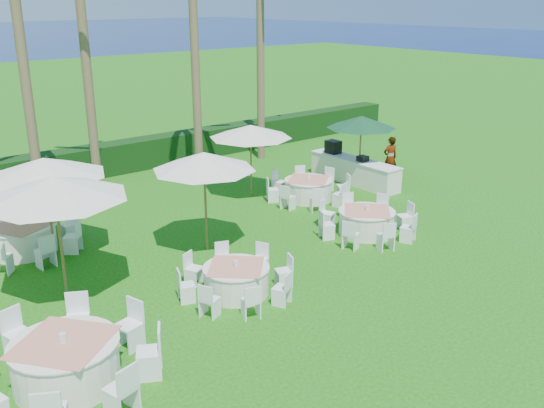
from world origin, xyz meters
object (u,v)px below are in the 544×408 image
(umbrella_green, at_px, (361,122))
(umbrella_c, at_px, (44,167))
(umbrella_d, at_px, (251,131))
(banquet_table_a, at_px, (66,361))
(banquet_table_b, at_px, (236,279))
(buffet_table, at_px, (354,170))
(banquet_table_d, at_px, (23,238))
(umbrella_b, at_px, (204,161))
(banquet_table_f, at_px, (308,189))
(banquet_table_c, at_px, (367,221))
(umbrella_a, at_px, (54,188))
(staff_person, at_px, (390,158))

(umbrella_green, bearing_deg, umbrella_c, 178.10)
(umbrella_d, distance_m, umbrella_green, 4.29)
(umbrella_c, xyz_separation_m, umbrella_d, (7.43, 1.00, -0.24))
(banquet_table_a, relative_size, umbrella_green, 1.33)
(umbrella_green, bearing_deg, banquet_table_b, -154.06)
(banquet_table_a, bearing_deg, buffet_table, 22.29)
(banquet_table_b, height_order, umbrella_green, umbrella_green)
(banquet_table_d, bearing_deg, umbrella_b, -37.50)
(banquet_table_f, bearing_deg, banquet_table_c, -103.88)
(banquet_table_a, bearing_deg, umbrella_d, 35.37)
(banquet_table_a, distance_m, umbrella_c, 6.28)
(umbrella_d, xyz_separation_m, buffet_table, (4.00, -1.15, -1.83))
(banquet_table_f, relative_size, umbrella_a, 0.88)
(banquet_table_a, xyz_separation_m, buffet_table, (13.31, 5.46, 0.04))
(banquet_table_c, xyz_separation_m, banquet_table_f, (0.86, 3.48, -0.00))
(banquet_table_b, xyz_separation_m, umbrella_d, (4.84, 5.71, 1.96))
(banquet_table_d, xyz_separation_m, umbrella_c, (0.48, -1.02, 2.15))
(umbrella_b, distance_m, buffet_table, 8.39)
(banquet_table_c, distance_m, umbrella_d, 5.43)
(banquet_table_c, bearing_deg, banquet_table_a, -170.94)
(banquet_table_d, relative_size, staff_person, 1.90)
(umbrella_green, bearing_deg, banquet_table_f, -175.83)
(banquet_table_d, distance_m, umbrella_b, 5.47)
(banquet_table_c, bearing_deg, umbrella_green, 45.29)
(banquet_table_c, xyz_separation_m, umbrella_d, (-0.42, 5.06, 1.94))
(banquet_table_b, xyz_separation_m, banquet_table_f, (6.12, 4.13, 0.02))
(banquet_table_b, relative_size, umbrella_d, 0.95)
(umbrella_b, relative_size, umbrella_c, 0.89)
(banquet_table_b, xyz_separation_m, umbrella_a, (-3.18, 2.42, 2.32))
(staff_person, bearing_deg, umbrella_green, 1.80)
(umbrella_d, height_order, umbrella_green, umbrella_green)
(banquet_table_f, height_order, buffet_table, buffet_table)
(umbrella_a, relative_size, umbrella_d, 1.15)
(banquet_table_d, distance_m, umbrella_c, 2.42)
(banquet_table_c, distance_m, staff_person, 6.05)
(banquet_table_d, distance_m, buffet_table, 11.96)
(banquet_table_b, bearing_deg, banquet_table_d, 118.15)
(banquet_table_c, height_order, umbrella_d, umbrella_d)
(umbrella_d, bearing_deg, buffet_table, -16.03)
(banquet_table_b, distance_m, umbrella_green, 10.09)
(banquet_table_c, height_order, umbrella_a, umbrella_a)
(buffet_table, bearing_deg, banquet_table_a, -157.71)
(banquet_table_c, height_order, umbrella_c, umbrella_c)
(banquet_table_b, relative_size, banquet_table_f, 0.93)
(umbrella_a, xyz_separation_m, umbrella_b, (4.11, 0.24, -0.13))
(banquet_table_f, distance_m, umbrella_a, 9.72)
(umbrella_b, xyz_separation_m, umbrella_green, (7.97, 1.67, -0.20))
(banquet_table_c, relative_size, umbrella_d, 0.99)
(banquet_table_b, bearing_deg, umbrella_green, 25.94)
(banquet_table_a, xyz_separation_m, umbrella_b, (5.41, 3.56, 2.10))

